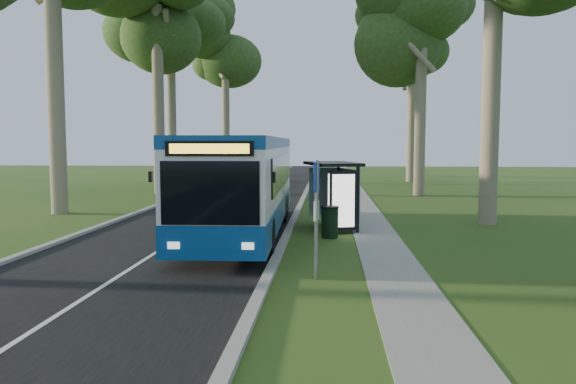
{
  "coord_description": "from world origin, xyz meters",
  "views": [
    {
      "loc": [
        1.37,
        -15.93,
        3.12
      ],
      "look_at": [
        0.13,
        1.42,
        1.6
      ],
      "focal_mm": 35.0,
      "sensor_mm": 36.0,
      "label": 1
    }
  ],
  "objects_px": {
    "bus_shelter": "(336,183)",
    "car_silver": "(209,173)",
    "litter_bin": "(330,222)",
    "car_white": "(179,175)",
    "bus": "(244,184)",
    "bus_stop_sign": "(316,206)"
  },
  "relations": [
    {
      "from": "car_silver",
      "to": "car_white",
      "type": "bearing_deg",
      "value": -93.76
    },
    {
      "from": "bus",
      "to": "litter_bin",
      "type": "distance_m",
      "value": 3.24
    },
    {
      "from": "bus_shelter",
      "to": "car_silver",
      "type": "bearing_deg",
      "value": 96.07
    },
    {
      "from": "litter_bin",
      "to": "car_silver",
      "type": "bearing_deg",
      "value": 110.03
    },
    {
      "from": "car_white",
      "to": "car_silver",
      "type": "relative_size",
      "value": 1.21
    },
    {
      "from": "bus",
      "to": "car_white",
      "type": "height_order",
      "value": "bus"
    },
    {
      "from": "car_white",
      "to": "bus",
      "type": "bearing_deg",
      "value": -63.78
    },
    {
      "from": "car_silver",
      "to": "litter_bin",
      "type": "bearing_deg",
      "value": -66.97
    },
    {
      "from": "bus",
      "to": "bus_shelter",
      "type": "relative_size",
      "value": 3.99
    },
    {
      "from": "car_white",
      "to": "bus_shelter",
      "type": "bearing_deg",
      "value": -54.94
    },
    {
      "from": "bus",
      "to": "bus_stop_sign",
      "type": "height_order",
      "value": "bus"
    },
    {
      "from": "car_silver",
      "to": "bus",
      "type": "bearing_deg",
      "value": -72.38
    },
    {
      "from": "bus_shelter",
      "to": "car_silver",
      "type": "height_order",
      "value": "bus_shelter"
    },
    {
      "from": "bus",
      "to": "car_white",
      "type": "xyz_separation_m",
      "value": [
        -7.61,
        19.79,
        -0.87
      ]
    },
    {
      "from": "bus_shelter",
      "to": "car_silver",
      "type": "relative_size",
      "value": 0.77
    },
    {
      "from": "bus",
      "to": "bus_stop_sign",
      "type": "distance_m",
      "value": 6.87
    },
    {
      "from": "litter_bin",
      "to": "bus",
      "type": "bearing_deg",
      "value": 168.04
    },
    {
      "from": "car_white",
      "to": "car_silver",
      "type": "distance_m",
      "value": 6.49
    },
    {
      "from": "bus",
      "to": "bus_shelter",
      "type": "bearing_deg",
      "value": 16.25
    },
    {
      "from": "litter_bin",
      "to": "car_white",
      "type": "height_order",
      "value": "car_white"
    },
    {
      "from": "litter_bin",
      "to": "car_silver",
      "type": "xyz_separation_m",
      "value": [
        -9.79,
        26.86,
        0.14
      ]
    },
    {
      "from": "bus_shelter",
      "to": "car_white",
      "type": "height_order",
      "value": "bus_shelter"
    }
  ]
}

